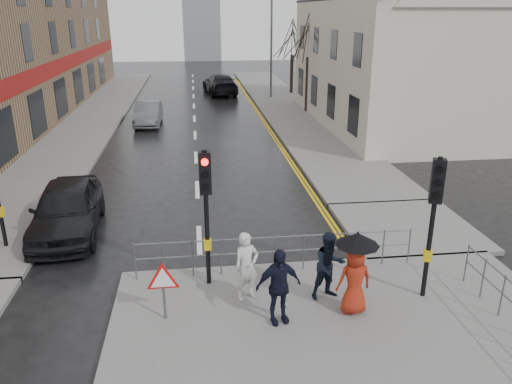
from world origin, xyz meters
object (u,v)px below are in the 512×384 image
object	(u,v)px
pedestrian_b	(329,266)
car_parked	(67,209)
pedestrian_with_umbrella	(355,268)
pedestrian_a	(247,266)
car_mid	(148,114)
pedestrian_d	(278,286)

from	to	relation	value
pedestrian_b	car_parked	xyz separation A→B (m)	(-6.91, 4.79, -0.16)
pedestrian_b	pedestrian_with_umbrella	size ratio (longest dim) A/B	0.85
pedestrian_a	pedestrian_b	xyz separation A→B (m)	(1.89, -0.21, -0.00)
pedestrian_with_umbrella	pedestrian_b	bearing A→B (deg)	120.83
pedestrian_a	pedestrian_b	bearing A→B (deg)	-26.68
pedestrian_a	car_mid	world-z (taller)	pedestrian_a
pedestrian_b	pedestrian_d	distance (m)	1.56
pedestrian_with_umbrella	car_mid	world-z (taller)	pedestrian_with_umbrella
pedestrian_b	car_mid	bearing A→B (deg)	92.19
pedestrian_a	pedestrian_with_umbrella	bearing A→B (deg)	-40.99
pedestrian_with_umbrella	pedestrian_d	bearing A→B (deg)	-174.71
pedestrian_b	pedestrian_a	bearing A→B (deg)	160.17
car_mid	pedestrian_b	bearing A→B (deg)	-73.32
pedestrian_a	pedestrian_b	world-z (taller)	pedestrian_a
pedestrian_with_umbrella	pedestrian_d	xyz separation A→B (m)	(-1.72, -0.16, -0.23)
pedestrian_with_umbrella	pedestrian_d	distance (m)	1.74
pedestrian_a	pedestrian_b	distance (m)	1.91
pedestrian_d	pedestrian_a	bearing A→B (deg)	107.25
pedestrian_b	pedestrian_with_umbrella	world-z (taller)	pedestrian_with_umbrella
pedestrian_a	car_parked	world-z (taller)	pedestrian_a
pedestrian_b	car_parked	world-z (taller)	pedestrian_b
pedestrian_a	pedestrian_with_umbrella	world-z (taller)	pedestrian_with_umbrella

